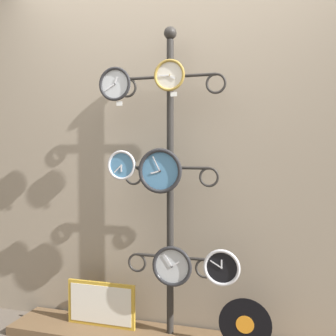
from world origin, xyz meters
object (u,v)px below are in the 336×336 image
display_stand (170,217)px  clock_bottom_right (222,267)px  vinyl_record (245,324)px  clock_middle_left (122,165)px  picture_frame (101,304)px  clock_bottom_center (172,266)px  clock_middle_center (160,171)px  clock_top_left (115,84)px  clock_top_center (170,75)px

display_stand → clock_bottom_right: bearing=-16.6°
display_stand → vinyl_record: (0.50, -0.09, -0.61)m
clock_middle_left → picture_frame: bearing=165.0°
clock_bottom_center → clock_bottom_right: bearing=1.6°
clock_middle_center → vinyl_record: 1.06m
vinyl_record → picture_frame: 0.98m
display_stand → clock_top_left: (-0.35, -0.09, 0.86)m
clock_top_center → clock_bottom_right: size_ratio=0.88×
clock_middle_center → clock_bottom_right: (0.39, -0.01, -0.58)m
vinyl_record → picture_frame: vinyl_record is taller
vinyl_record → clock_bottom_right: bearing=-175.1°
clock_top_left → vinyl_record: bearing=-0.6°
display_stand → clock_bottom_right: size_ratio=9.10×
clock_top_left → vinyl_record: 1.70m
clock_top_left → picture_frame: size_ratio=0.45×
clock_middle_center → clock_bottom_right: 0.70m
clock_top_center → vinyl_record: bearing=-0.5°
clock_middle_left → clock_bottom_center: bearing=-4.0°
clock_middle_center → vinyl_record: (0.53, 0.00, -0.92)m
clock_middle_center → clock_middle_left: bearing=179.2°
clock_top_center → display_stand: bearing=103.7°
display_stand → clock_middle_left: 0.46m
clock_top_center → vinyl_record: (0.47, -0.00, -1.51)m
clock_top_center → clock_bottom_center: 1.19m
clock_middle_left → clock_middle_center: 0.26m
display_stand → clock_middle_center: (-0.04, -0.09, 0.30)m
clock_middle_center → vinyl_record: bearing=0.0°
vinyl_record → display_stand: bearing=169.3°
display_stand → picture_frame: size_ratio=4.16×
display_stand → vinyl_record: 0.79m
display_stand → clock_top_center: bearing=-76.3°
clock_top_left → picture_frame: clock_top_left is taller
clock_middle_left → picture_frame: (-0.18, 0.05, -0.96)m
clock_bottom_right → picture_frame: 0.91m
clock_top_left → vinyl_record: size_ratio=0.69×
clock_top_left → clock_middle_center: bearing=-1.6°
clock_middle_left → picture_frame: 0.97m
clock_top_left → clock_middle_left: 0.53m
clock_bottom_center → vinyl_record: 0.55m
clock_bottom_right → display_stand: bearing=163.4°
clock_top_center → clock_bottom_right: (0.33, -0.02, -1.17)m
clock_middle_left → clock_bottom_right: size_ratio=0.86×
clock_middle_left → vinyl_record: bearing=-0.2°
clock_top_center → clock_bottom_center: bearing=-45.0°
clock_bottom_right → picture_frame: size_ratio=0.46×
clock_top_center → clock_middle_center: 0.60m
display_stand → clock_bottom_right: 0.46m
display_stand → clock_bottom_center: 0.31m
clock_bottom_center → display_stand: bearing=112.1°
display_stand → clock_bottom_center: size_ratio=8.01×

